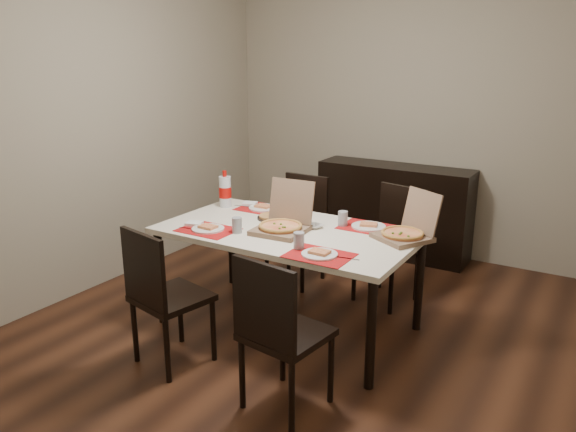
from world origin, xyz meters
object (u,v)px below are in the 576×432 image
at_px(chair_far_left, 300,224).
at_px(dip_bowl, 315,226).
at_px(sideboard, 393,210).
at_px(chair_near_right, 278,329).
at_px(dining_table, 288,238).
at_px(pizza_box_center, 283,224).
at_px(chair_far_right, 392,239).
at_px(soda_bottle, 225,192).
at_px(chair_near_left, 162,292).

xyz_separation_m(chair_far_left, dip_bowl, (0.53, -0.70, 0.25)).
bearing_deg(sideboard, chair_near_right, -81.71).
bearing_deg(dining_table, pizza_box_center, -100.53).
xyz_separation_m(chair_far_right, pizza_box_center, (-0.48, -0.92, 0.29)).
bearing_deg(dining_table, chair_far_right, 61.62).
distance_m(chair_far_left, pizza_box_center, 1.00).
bearing_deg(sideboard, dip_bowl, -87.97).
bearing_deg(chair_far_left, dining_table, -65.21).
bearing_deg(dip_bowl, soda_bottle, 171.66).
relative_size(sideboard, chair_far_right, 1.61).
height_order(chair_far_left, dip_bowl, chair_far_left).
relative_size(dining_table, pizza_box_center, 4.53).
relative_size(chair_far_left, pizza_box_center, 2.34).
xyz_separation_m(chair_near_right, soda_bottle, (-1.25, 1.18, 0.36)).
height_order(dining_table, pizza_box_center, pizza_box_center).
bearing_deg(dining_table, sideboard, 87.48).
height_order(pizza_box_center, soda_bottle, pizza_box_center).
bearing_deg(chair_far_left, chair_near_left, -90.39).
xyz_separation_m(chair_far_right, dip_bowl, (-0.32, -0.73, 0.25)).
relative_size(sideboard, dip_bowl, 14.01).
height_order(dining_table, chair_near_left, chair_near_left).
distance_m(chair_far_right, dip_bowl, 0.84).
distance_m(chair_near_left, chair_far_left, 1.71).
xyz_separation_m(dining_table, dip_bowl, (0.15, 0.13, 0.08)).
height_order(chair_near_right, chair_far_left, same).
bearing_deg(pizza_box_center, dip_bowl, 50.16).
bearing_deg(dining_table, chair_far_left, 114.79).
distance_m(chair_near_right, pizza_box_center, 1.04).
bearing_deg(chair_near_right, chair_far_left, 116.65).
distance_m(sideboard, pizza_box_center, 1.98).
xyz_separation_m(dining_table, pizza_box_center, (-0.01, -0.06, 0.12)).
distance_m(sideboard, dip_bowl, 1.79).
distance_m(dining_table, chair_far_right, 0.99).
xyz_separation_m(dining_table, soda_bottle, (-0.75, 0.26, 0.19)).
bearing_deg(chair_far_left, pizza_box_center, -67.19).
xyz_separation_m(chair_near_left, chair_near_right, (0.89, -0.03, 0.00)).
distance_m(dip_bowl, soda_bottle, 0.92).
bearing_deg(chair_near_left, dining_table, 65.94).
bearing_deg(pizza_box_center, chair_near_right, -59.65).
xyz_separation_m(chair_far_left, pizza_box_center, (0.37, -0.88, 0.29)).
distance_m(pizza_box_center, soda_bottle, 0.81).
bearing_deg(dining_table, chair_near_right, -61.72).
bearing_deg(dining_table, chair_near_left, -114.06).
xyz_separation_m(pizza_box_center, dip_bowl, (0.16, 0.19, -0.04)).
bearing_deg(sideboard, chair_near_left, -99.76).
relative_size(chair_near_left, dip_bowl, 8.69).
bearing_deg(chair_far_right, pizza_box_center, -117.41).
distance_m(chair_near_left, pizza_box_center, 0.96).
height_order(pizza_box_center, dip_bowl, pizza_box_center).
distance_m(chair_far_right, soda_bottle, 1.41).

